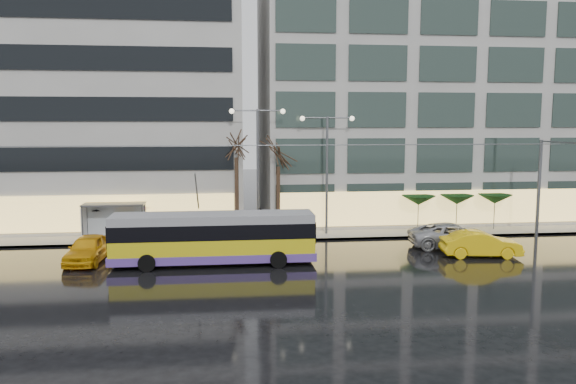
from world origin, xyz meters
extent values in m
plane|color=black|center=(0.00, 0.00, 0.00)|extent=(140.00, 140.00, 0.00)
cube|color=gray|center=(2.00, 14.00, 0.07)|extent=(80.00, 10.00, 0.15)
cube|color=slate|center=(2.00, 9.05, 0.07)|extent=(80.00, 0.10, 0.15)
cube|color=#9D9B96|center=(-16.00, 19.00, 11.15)|extent=(34.00, 14.00, 22.00)
cube|color=#9D9B96|center=(19.00, 19.00, 12.65)|extent=(32.00, 14.00, 25.00)
cube|color=gold|center=(-1.07, 3.21, 1.01)|extent=(11.58, 2.48, 1.45)
cube|color=#593B93|center=(-1.07, 3.21, 0.53)|extent=(11.62, 2.51, 0.48)
cube|color=black|center=(-1.07, 3.21, 2.07)|extent=(11.60, 2.50, 0.87)
cube|color=gray|center=(-1.07, 3.21, 2.75)|extent=(11.58, 2.48, 0.48)
cube|color=black|center=(4.74, 3.18, 1.93)|extent=(0.07, 2.22, 1.25)
cube|color=black|center=(-6.88, 3.24, 1.93)|extent=(0.07, 2.22, 1.25)
cylinder|color=black|center=(2.60, 4.39, 0.48)|extent=(0.97, 0.34, 0.96)
cylinder|color=black|center=(2.58, 1.98, 0.48)|extent=(0.97, 0.34, 0.96)
cylinder|color=black|center=(-4.73, 4.44, 0.48)|extent=(0.97, 0.34, 0.96)
cylinder|color=black|center=(-4.74, 2.03, 0.48)|extent=(0.97, 0.34, 0.96)
cylinder|color=#595B60|center=(-2.03, 4.13, 4.15)|extent=(0.08, 3.59, 2.54)
cylinder|color=#595B60|center=(-2.03, 4.61, 4.15)|extent=(0.08, 3.59, 2.54)
cylinder|color=#595B60|center=(22.00, 8.50, 3.50)|extent=(0.24, 0.24, 7.00)
cube|color=#595B60|center=(22.00, 6.00, 6.90)|extent=(0.10, 5.00, 0.10)
cylinder|color=#595B60|center=(1.00, 5.75, 6.80)|extent=(42.00, 0.04, 0.04)
cylinder|color=#595B60|center=(1.00, 6.25, 6.80)|extent=(42.00, 0.04, 0.04)
cube|color=#595B60|center=(-8.00, 10.50, 2.60)|extent=(4.20, 1.60, 0.12)
cube|color=silver|center=(-8.00, 11.20, 1.35)|extent=(4.00, 0.05, 2.20)
cube|color=white|center=(-10.05, 10.50, 1.35)|extent=(0.10, 1.40, 2.20)
cylinder|color=#595B60|center=(-10.00, 9.80, 1.35)|extent=(0.10, 0.10, 2.40)
cylinder|color=#595B60|center=(-10.00, 11.20, 1.35)|extent=(0.10, 0.10, 2.40)
cylinder|color=#595B60|center=(-6.00, 9.80, 1.35)|extent=(0.10, 0.10, 2.40)
cylinder|color=#595B60|center=(-6.00, 11.20, 1.35)|extent=(0.10, 0.10, 2.40)
cylinder|color=#595B60|center=(2.00, 10.80, 4.65)|extent=(0.18, 0.18, 9.00)
cylinder|color=#595B60|center=(1.10, 10.80, 9.05)|extent=(1.80, 0.10, 0.10)
cylinder|color=#595B60|center=(2.90, 10.80, 9.05)|extent=(1.80, 0.10, 0.10)
sphere|color=#FFF2CC|center=(0.20, 10.80, 9.00)|extent=(0.36, 0.36, 0.36)
sphere|color=#FFF2CC|center=(3.80, 10.80, 9.00)|extent=(0.36, 0.36, 0.36)
cylinder|color=#595B60|center=(7.00, 10.80, 4.40)|extent=(0.18, 0.18, 8.50)
cylinder|color=#595B60|center=(6.10, 10.80, 8.55)|extent=(1.80, 0.10, 0.10)
cylinder|color=#595B60|center=(7.90, 10.80, 8.55)|extent=(1.80, 0.10, 0.10)
sphere|color=#FFF2CC|center=(5.20, 10.80, 8.50)|extent=(0.36, 0.36, 0.36)
sphere|color=#FFF2CC|center=(8.80, 10.80, 8.50)|extent=(0.36, 0.36, 0.36)
cylinder|color=black|center=(0.50, 11.00, 2.95)|extent=(0.28, 0.28, 5.60)
cylinder|color=black|center=(3.50, 11.20, 2.60)|extent=(0.28, 0.28, 4.90)
cylinder|color=#595B60|center=(14.00, 11.00, 1.25)|extent=(0.06, 0.06, 2.20)
cone|color=black|center=(14.00, 11.00, 2.45)|extent=(2.50, 2.50, 0.70)
cylinder|color=#595B60|center=(17.00, 11.00, 1.25)|extent=(0.06, 0.06, 2.20)
cone|color=black|center=(17.00, 11.00, 2.45)|extent=(2.50, 2.50, 0.70)
cylinder|color=#595B60|center=(20.00, 11.00, 1.25)|extent=(0.06, 0.06, 2.20)
cone|color=black|center=(20.00, 11.00, 2.45)|extent=(2.50, 2.50, 0.70)
imported|color=#E5A10C|center=(-8.45, 4.55, 0.81)|extent=(2.24, 4.89, 1.63)
imported|color=yellow|center=(15.21, 3.20, 0.79)|extent=(4.96, 2.27, 1.58)
imported|color=#9F9FA3|center=(14.60, 5.83, 0.81)|extent=(6.01, 3.19, 1.61)
imported|color=black|center=(-5.86, 10.96, 0.91)|extent=(0.64, 0.52, 1.51)
imported|color=#D34695|center=(-5.86, 10.96, 1.90)|extent=(1.23, 1.24, 0.88)
imported|color=black|center=(-3.88, 9.56, 0.90)|extent=(0.89, 0.80, 1.50)
imported|color=black|center=(-9.35, 11.47, 0.95)|extent=(1.16, 0.88, 1.59)
imported|color=black|center=(-9.35, 11.47, 1.90)|extent=(1.03, 1.03, 0.72)
camera|label=1|loc=(-0.51, -28.99, 8.21)|focal=35.00mm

